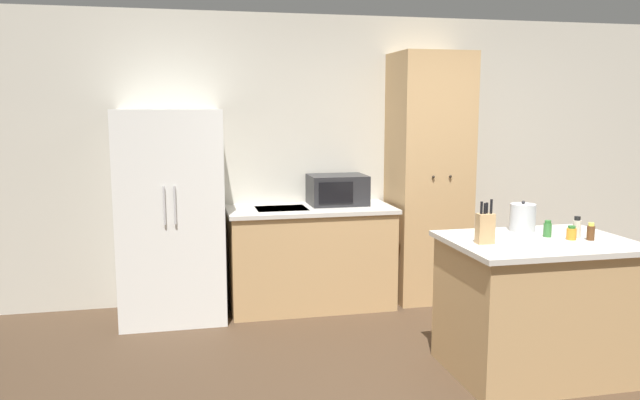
{
  "coord_description": "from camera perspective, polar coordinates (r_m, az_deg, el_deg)",
  "views": [
    {
      "loc": [
        -1.85,
        -3.33,
        1.78
      ],
      "look_at": [
        -0.79,
        1.4,
        1.05
      ],
      "focal_mm": 35.0,
      "sensor_mm": 36.0,
      "label": 1
    }
  ],
  "objects": [
    {
      "name": "ground_plane",
      "position": [
        4.2,
        15.56,
        -16.8
      ],
      "size": [
        14.0,
        14.0,
        0.0
      ],
      "primitive_type": "plane",
      "color": "#423021"
    },
    {
      "name": "wall_back",
      "position": [
        5.98,
        5.51,
        3.91
      ],
      "size": [
        7.2,
        0.06,
        2.6
      ],
      "color": "beige",
      "rests_on": "ground_plane"
    },
    {
      "name": "refrigerator",
      "position": [
        5.35,
        -13.47,
        -1.37
      ],
      "size": [
        0.85,
        0.73,
        1.76
      ],
      "color": "white",
      "rests_on": "ground_plane"
    },
    {
      "name": "back_counter",
      "position": [
        5.58,
        -0.9,
        -5.2
      ],
      "size": [
        1.47,
        0.68,
        0.9
      ],
      "color": "tan",
      "rests_on": "ground_plane"
    },
    {
      "name": "pantry_cabinet",
      "position": [
        5.81,
        9.87,
        2.0
      ],
      "size": [
        0.66,
        0.61,
        2.26
      ],
      "color": "tan",
      "rests_on": "ground_plane"
    },
    {
      "name": "kitchen_island",
      "position": [
        4.46,
        19.15,
        -9.15
      ],
      "size": [
        1.19,
        0.89,
        0.91
      ],
      "color": "tan",
      "rests_on": "ground_plane"
    },
    {
      "name": "microwave",
      "position": [
        5.64,
        1.59,
        0.94
      ],
      "size": [
        0.51,
        0.39,
        0.27
      ],
      "color": "#232326",
      "rests_on": "back_counter"
    },
    {
      "name": "knife_block",
      "position": [
        4.1,
        14.86,
        -2.45
      ],
      "size": [
        0.11,
        0.07,
        0.29
      ],
      "color": "tan",
      "rests_on": "kitchen_island"
    },
    {
      "name": "spice_bottle_tall_dark",
      "position": [
        4.44,
        23.52,
        -2.7
      ],
      "size": [
        0.05,
        0.05,
        0.11
      ],
      "color": "#563319",
      "rests_on": "kitchen_island"
    },
    {
      "name": "spice_bottle_short_red",
      "position": [
        4.41,
        22.0,
        -2.83
      ],
      "size": [
        0.06,
        0.06,
        0.09
      ],
      "color": "orange",
      "rests_on": "kitchen_island"
    },
    {
      "name": "spice_bottle_amber_oil",
      "position": [
        4.45,
        20.09,
        -2.52
      ],
      "size": [
        0.05,
        0.05,
        0.11
      ],
      "color": "#337033",
      "rests_on": "kitchen_island"
    },
    {
      "name": "spice_bottle_green_herb",
      "position": [
        4.49,
        22.43,
        -2.36
      ],
      "size": [
        0.05,
        0.05,
        0.14
      ],
      "color": "beige",
      "rests_on": "kitchen_island"
    },
    {
      "name": "kettle",
      "position": [
        4.59,
        18.03,
        -1.52
      ],
      "size": [
        0.18,
        0.18,
        0.22
      ],
      "color": "#B2B5B7",
      "rests_on": "kitchen_island"
    }
  ]
}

